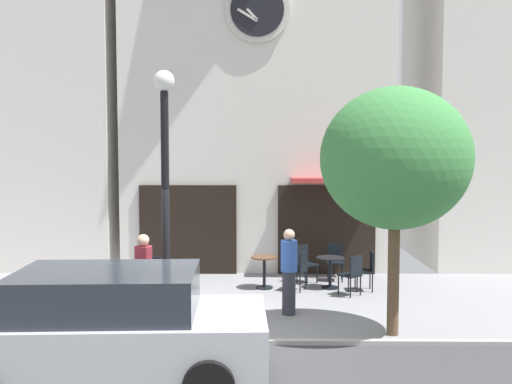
{
  "coord_description": "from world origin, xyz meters",
  "views": [
    {
      "loc": [
        0.98,
        -8.92,
        3.14
      ],
      "look_at": [
        0.85,
        2.7,
        2.32
      ],
      "focal_mm": 39.16,
      "sensor_mm": 36.0,
      "label": 1
    }
  ],
  "objects_px": {
    "cafe_chair_left_end": "(109,279)",
    "pedestrian_maroon": "(144,278)",
    "cafe_table_leftmost": "(330,267)",
    "cafe_chair_near_tree": "(299,268)",
    "pedestrian_blue": "(289,271)",
    "cafe_chair_curbside": "(182,284)",
    "cafe_chair_facing_street": "(353,272)",
    "cafe_chair_outer": "(368,268)",
    "cafe_table_near_door": "(143,284)",
    "street_lamp": "(165,201)",
    "street_tree": "(395,159)",
    "parked_car_silver": "(107,328)",
    "cafe_chair_corner": "(150,275)",
    "cafe_chair_under_awning": "(335,259)",
    "cafe_table_rightmost": "(264,267)",
    "cafe_chair_facing_wall": "(305,261)"
  },
  "relations": [
    {
      "from": "cafe_chair_near_tree",
      "to": "pedestrian_blue",
      "type": "height_order",
      "value": "pedestrian_blue"
    },
    {
      "from": "cafe_chair_near_tree",
      "to": "cafe_chair_corner",
      "type": "distance_m",
      "value": 3.32
    },
    {
      "from": "cafe_table_near_door",
      "to": "cafe_chair_facing_wall",
      "type": "xyz_separation_m",
      "value": [
        3.41,
        2.38,
        0.02
      ]
    },
    {
      "from": "cafe_chair_facing_wall",
      "to": "cafe_chair_left_end",
      "type": "distance_m",
      "value": 4.65
    },
    {
      "from": "cafe_chair_corner",
      "to": "cafe_chair_under_awning",
      "type": "xyz_separation_m",
      "value": [
        4.2,
        1.83,
        0.0
      ]
    },
    {
      "from": "cafe_chair_facing_wall",
      "to": "pedestrian_blue",
      "type": "bearing_deg",
      "value": -100.69
    },
    {
      "from": "street_tree",
      "to": "cafe_chair_under_awning",
      "type": "height_order",
      "value": "street_tree"
    },
    {
      "from": "street_tree",
      "to": "cafe_chair_near_tree",
      "type": "height_order",
      "value": "street_tree"
    },
    {
      "from": "cafe_table_rightmost",
      "to": "cafe_chair_facing_street",
      "type": "distance_m",
      "value": 2.05
    },
    {
      "from": "cafe_chair_outer",
      "to": "pedestrian_maroon",
      "type": "bearing_deg",
      "value": -150.18
    },
    {
      "from": "street_lamp",
      "to": "cafe_chair_corner",
      "type": "bearing_deg",
      "value": 108.6
    },
    {
      "from": "cafe_table_leftmost",
      "to": "cafe_chair_near_tree",
      "type": "bearing_deg",
      "value": -160.36
    },
    {
      "from": "cafe_chair_near_tree",
      "to": "pedestrian_blue",
      "type": "xyz_separation_m",
      "value": [
        -0.32,
        -1.84,
        0.33
      ]
    },
    {
      "from": "pedestrian_blue",
      "to": "parked_car_silver",
      "type": "height_order",
      "value": "pedestrian_blue"
    },
    {
      "from": "cafe_chair_curbside",
      "to": "cafe_chair_under_awning",
      "type": "distance_m",
      "value": 4.32
    },
    {
      "from": "cafe_chair_corner",
      "to": "street_tree",
      "type": "bearing_deg",
      "value": -26.32
    },
    {
      "from": "cafe_chair_outer",
      "to": "cafe_table_near_door",
      "type": "bearing_deg",
      "value": -161.84
    },
    {
      "from": "street_lamp",
      "to": "pedestrian_blue",
      "type": "relative_size",
      "value": 2.72
    },
    {
      "from": "cafe_chair_left_end",
      "to": "cafe_chair_near_tree",
      "type": "height_order",
      "value": "same"
    },
    {
      "from": "cafe_chair_corner",
      "to": "cafe_table_near_door",
      "type": "bearing_deg",
      "value": -88.55
    },
    {
      "from": "cafe_table_rightmost",
      "to": "cafe_table_leftmost",
      "type": "bearing_deg",
      "value": 0.49
    },
    {
      "from": "cafe_chair_facing_wall",
      "to": "cafe_table_near_door",
      "type": "bearing_deg",
      "value": -145.13
    },
    {
      "from": "street_lamp",
      "to": "pedestrian_maroon",
      "type": "bearing_deg",
      "value": 145.03
    },
    {
      "from": "pedestrian_blue",
      "to": "cafe_table_leftmost",
      "type": "bearing_deg",
      "value": 63.38
    },
    {
      "from": "street_tree",
      "to": "cafe_table_near_door",
      "type": "height_order",
      "value": "street_tree"
    },
    {
      "from": "street_lamp",
      "to": "cafe_chair_facing_street",
      "type": "distance_m",
      "value": 4.75
    },
    {
      "from": "cafe_chair_facing_street",
      "to": "pedestrian_blue",
      "type": "relative_size",
      "value": 0.54
    },
    {
      "from": "cafe_table_near_door",
      "to": "cafe_chair_facing_wall",
      "type": "bearing_deg",
      "value": 34.87
    },
    {
      "from": "cafe_chair_outer",
      "to": "cafe_chair_facing_street",
      "type": "bearing_deg",
      "value": -130.96
    },
    {
      "from": "cafe_table_leftmost",
      "to": "cafe_chair_facing_wall",
      "type": "bearing_deg",
      "value": 132.47
    },
    {
      "from": "cafe_table_leftmost",
      "to": "cafe_chair_facing_street",
      "type": "distance_m",
      "value": 0.8
    },
    {
      "from": "street_lamp",
      "to": "parked_car_silver",
      "type": "distance_m",
      "value": 2.73
    },
    {
      "from": "cafe_table_rightmost",
      "to": "cafe_chair_under_awning",
      "type": "relative_size",
      "value": 0.82
    },
    {
      "from": "cafe_chair_curbside",
      "to": "cafe_chair_left_end",
      "type": "bearing_deg",
      "value": 165.13
    },
    {
      "from": "street_lamp",
      "to": "cafe_chair_outer",
      "type": "height_order",
      "value": "street_lamp"
    },
    {
      "from": "cafe_chair_left_end",
      "to": "cafe_chair_outer",
      "type": "xyz_separation_m",
      "value": [
        5.55,
        1.22,
        0.0
      ]
    },
    {
      "from": "cafe_chair_near_tree",
      "to": "cafe_chair_under_awning",
      "type": "bearing_deg",
      "value": 48.95
    },
    {
      "from": "cafe_chair_curbside",
      "to": "parked_car_silver",
      "type": "relative_size",
      "value": 0.21
    },
    {
      "from": "cafe_table_rightmost",
      "to": "cafe_chair_curbside",
      "type": "distance_m",
      "value": 2.46
    },
    {
      "from": "cafe_chair_near_tree",
      "to": "cafe_chair_corner",
      "type": "height_order",
      "value": "same"
    },
    {
      "from": "cafe_chair_left_end",
      "to": "pedestrian_maroon",
      "type": "bearing_deg",
      "value": -53.86
    },
    {
      "from": "parked_car_silver",
      "to": "pedestrian_maroon",
      "type": "bearing_deg",
      "value": 91.0
    },
    {
      "from": "cafe_table_leftmost",
      "to": "cafe_chair_left_end",
      "type": "relative_size",
      "value": 0.8
    },
    {
      "from": "street_tree",
      "to": "cafe_chair_facing_wall",
      "type": "xyz_separation_m",
      "value": [
        -1.23,
        3.89,
        -2.5
      ]
    },
    {
      "from": "street_lamp",
      "to": "pedestrian_blue",
      "type": "xyz_separation_m",
      "value": [
        2.2,
        1.04,
        -1.44
      ]
    },
    {
      "from": "street_lamp",
      "to": "cafe_table_rightmost",
      "type": "bearing_deg",
      "value": 61.14
    },
    {
      "from": "pedestrian_blue",
      "to": "pedestrian_maroon",
      "type": "distance_m",
      "value": 2.76
    },
    {
      "from": "cafe_chair_under_awning",
      "to": "pedestrian_maroon",
      "type": "distance_m",
      "value": 5.38
    },
    {
      "from": "cafe_chair_facing_street",
      "to": "cafe_chair_under_awning",
      "type": "bearing_deg",
      "value": 96.82
    },
    {
      "from": "cafe_chair_facing_street",
      "to": "cafe_chair_outer",
      "type": "bearing_deg",
      "value": 49.04
    }
  ]
}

